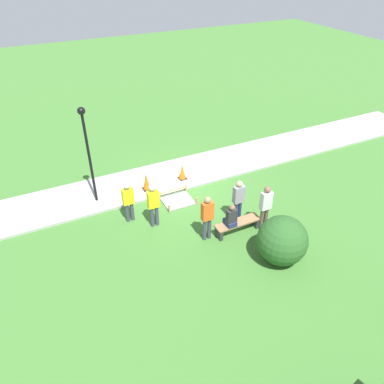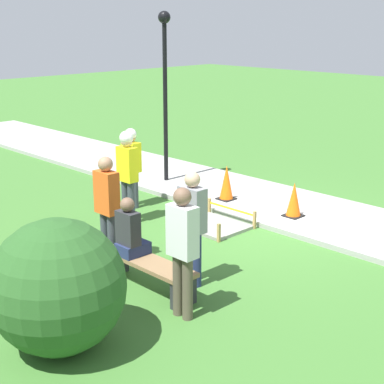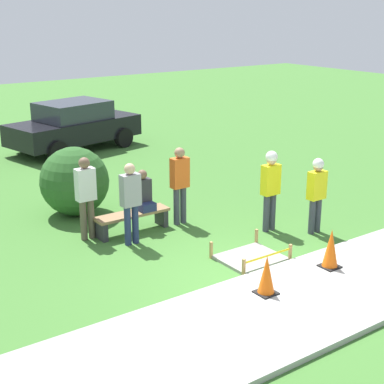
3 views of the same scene
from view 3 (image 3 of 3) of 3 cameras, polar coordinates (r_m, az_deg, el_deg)
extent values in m
plane|color=#3D702D|center=(10.81, 5.21, -8.40)|extent=(60.00, 60.00, 0.00)
cube|color=#9E9E99|center=(9.98, 9.92, -10.61)|extent=(28.00, 2.49, 0.10)
cube|color=gray|center=(11.59, 5.66, -6.39)|extent=(1.17, 0.99, 0.06)
cube|color=tan|center=(10.84, 5.03, -7.31)|extent=(0.05, 0.05, 0.34)
cube|color=tan|center=(11.57, 9.50, -5.82)|extent=(0.05, 0.05, 0.34)
cube|color=tan|center=(11.54, 1.86, -5.65)|extent=(0.05, 0.05, 0.34)
cube|color=tan|center=(12.23, 6.26, -4.36)|extent=(0.05, 0.05, 0.34)
cube|color=yellow|center=(11.16, 7.36, -6.15)|extent=(1.17, 0.00, 0.04)
cube|color=black|center=(10.13, 7.17, -9.65)|extent=(0.34, 0.34, 0.02)
cone|color=orange|center=(9.98, 7.25, -7.91)|extent=(0.29, 0.29, 0.66)
cube|color=black|center=(11.29, 13.18, -7.02)|extent=(0.34, 0.34, 0.02)
cone|color=orange|center=(11.14, 13.32, -5.28)|extent=(0.29, 0.29, 0.72)
cube|color=#2D2D33|center=(12.57, -8.77, -3.74)|extent=(0.12, 0.40, 0.39)
cube|color=#2D2D33|center=(13.25, -2.99, -2.41)|extent=(0.12, 0.40, 0.39)
cube|color=olive|center=(12.81, -5.83, -2.12)|extent=(1.70, 0.44, 0.06)
cube|color=navy|center=(12.93, -4.58, -1.34)|extent=(0.34, 0.44, 0.18)
cube|color=#2D2D33|center=(12.89, -4.80, 0.19)|extent=(0.36, 0.20, 0.50)
sphere|color=brown|center=(12.78, -4.84, 1.70)|extent=(0.21, 0.21, 0.21)
cylinder|color=#383D47|center=(12.90, 7.22, -2.05)|extent=(0.14, 0.14, 0.83)
cylinder|color=#383D47|center=(13.01, 7.80, -1.90)|extent=(0.14, 0.14, 0.83)
cube|color=yellow|center=(12.73, 7.64, 1.19)|extent=(0.40, 0.22, 0.66)
sphere|color=tan|center=(12.61, 7.73, 3.12)|extent=(0.23, 0.23, 0.23)
sphere|color=white|center=(12.59, 7.74, 3.40)|extent=(0.26, 0.26, 0.26)
cylinder|color=#383D47|center=(12.94, 11.55, -2.35)|extent=(0.14, 0.14, 0.77)
cylinder|color=#383D47|center=(13.07, 12.10, -2.19)|extent=(0.14, 0.14, 0.77)
cube|color=yellow|center=(12.79, 12.02, 0.65)|extent=(0.40, 0.22, 0.61)
sphere|color=#A37A5B|center=(12.68, 12.14, 2.43)|extent=(0.21, 0.21, 0.21)
sphere|color=white|center=(12.66, 12.15, 2.68)|extent=(0.24, 0.24, 0.24)
cylinder|color=#383D47|center=(13.20, -1.50, -1.39)|extent=(0.14, 0.14, 0.86)
cylinder|color=#383D47|center=(13.29, -0.86, -1.25)|extent=(0.14, 0.14, 0.86)
cube|color=#E55B1E|center=(13.02, -1.20, 1.88)|extent=(0.40, 0.22, 0.68)
sphere|color=#A37A5B|center=(12.90, -1.21, 3.83)|extent=(0.23, 0.23, 0.23)
cylinder|color=brown|center=(12.54, -10.48, -2.72)|extent=(0.14, 0.14, 0.86)
cylinder|color=brown|center=(12.62, -9.74, -2.56)|extent=(0.14, 0.14, 0.86)
cube|color=silver|center=(12.34, -10.30, 0.73)|extent=(0.40, 0.22, 0.68)
sphere|color=brown|center=(12.21, -10.42, 2.79)|extent=(0.23, 0.23, 0.23)
cylinder|color=navy|center=(12.15, -6.25, -3.27)|extent=(0.14, 0.14, 0.84)
cylinder|color=navy|center=(12.23, -5.52, -3.10)|extent=(0.14, 0.14, 0.84)
cube|color=gray|center=(11.94, -6.00, 0.18)|extent=(0.40, 0.22, 0.66)
sphere|color=tan|center=(11.82, -6.07, 2.24)|extent=(0.23, 0.23, 0.23)
cube|color=black|center=(20.52, -11.36, 5.94)|extent=(4.75, 2.79, 0.71)
cube|color=#2D333D|center=(20.40, -11.47, 7.75)|extent=(2.52, 2.11, 0.60)
cylinder|color=black|center=(22.15, -9.90, 5.93)|extent=(0.71, 0.38, 0.67)
cylinder|color=black|center=(20.69, -6.64, 5.26)|extent=(0.71, 0.38, 0.67)
cylinder|color=black|center=(20.63, -15.96, 4.66)|extent=(0.71, 0.38, 0.67)
cylinder|color=black|center=(19.06, -12.91, 3.86)|extent=(0.71, 0.38, 0.67)
sphere|color=#285623|center=(14.01, -11.33, 1.03)|extent=(1.62, 1.62, 1.62)
camera|label=1|loc=(22.81, -3.82, 27.70)|focal=35.00mm
camera|label=2|loc=(15.62, -36.62, 10.81)|focal=55.00mm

